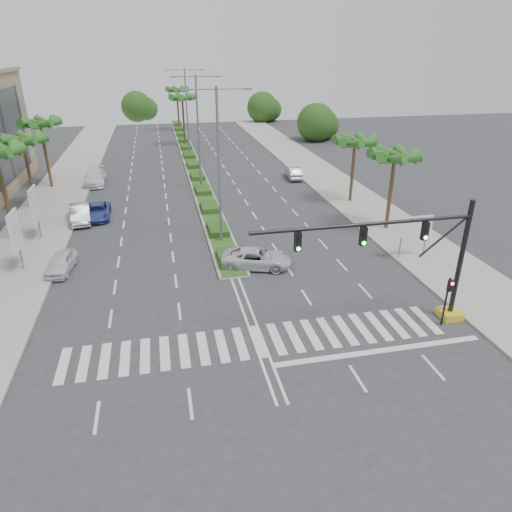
% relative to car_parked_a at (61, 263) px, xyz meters
% --- Properties ---
extents(ground, '(160.00, 160.00, 0.00)m').
position_rel_car_parked_a_xyz_m(ground, '(11.80, -11.19, -0.66)').
color(ground, '#333335').
rests_on(ground, ground).
extents(footpath_right, '(6.00, 120.00, 0.15)m').
position_rel_car_parked_a_xyz_m(footpath_right, '(27.00, 8.81, -0.58)').
color(footpath_right, gray).
rests_on(footpath_right, ground).
extents(footpath_left, '(6.00, 120.00, 0.15)m').
position_rel_car_parked_a_xyz_m(footpath_left, '(-3.40, 8.81, -0.58)').
color(footpath_left, gray).
rests_on(footpath_left, ground).
extents(median, '(2.20, 75.00, 0.20)m').
position_rel_car_parked_a_xyz_m(median, '(11.80, 33.81, -0.56)').
color(median, gray).
rests_on(median, ground).
extents(median_grass, '(1.80, 75.00, 0.04)m').
position_rel_car_parked_a_xyz_m(median_grass, '(11.80, 33.81, -0.44)').
color(median_grass, '#32521C').
rests_on(median_grass, median).
extents(signal_gantry, '(12.60, 1.20, 7.20)m').
position_rel_car_parked_a_xyz_m(signal_gantry, '(21.07, -11.19, 2.80)').
color(signal_gantry, gold).
rests_on(signal_gantry, ground).
extents(pedestrian_signal, '(0.28, 0.36, 3.00)m').
position_rel_car_parked_a_xyz_m(pedestrian_signal, '(22.40, -11.87, 1.38)').
color(pedestrian_signal, black).
rests_on(pedestrian_signal, ground).
extents(direction_sign, '(2.70, 0.11, 3.40)m').
position_rel_car_parked_a_xyz_m(direction_sign, '(25.30, -3.20, 1.79)').
color(direction_sign, slate).
rests_on(direction_sign, ground).
extents(billboard_near, '(0.18, 2.10, 4.35)m').
position_rel_car_parked_a_xyz_m(billboard_near, '(-2.70, 0.81, 2.30)').
color(billboard_near, slate).
rests_on(billboard_near, ground).
extents(billboard_far, '(0.18, 2.10, 4.35)m').
position_rel_car_parked_a_xyz_m(billboard_far, '(-2.70, 6.81, 2.30)').
color(billboard_far, slate).
rests_on(billboard_far, ground).
extents(palm_left_far, '(4.57, 4.68, 7.35)m').
position_rel_car_parked_a_xyz_m(palm_left_far, '(-4.70, 14.81, 5.84)').
color(palm_left_far, brown).
rests_on(palm_left_far, ground).
extents(palm_left_end, '(4.57, 4.68, 7.75)m').
position_rel_car_parked_a_xyz_m(palm_left_end, '(-4.70, 22.81, 6.22)').
color(palm_left_end, brown).
rests_on(palm_left_end, ground).
extents(palm_right_near, '(4.57, 4.68, 7.05)m').
position_rel_car_parked_a_xyz_m(palm_right_near, '(26.30, 2.81, 5.55)').
color(palm_right_near, brown).
rests_on(palm_right_near, ground).
extents(palm_right_far, '(4.57, 4.68, 6.75)m').
position_rel_car_parked_a_xyz_m(palm_right_far, '(26.30, 10.81, 5.26)').
color(palm_right_far, brown).
rests_on(palm_right_far, ground).
extents(palm_median_a, '(4.57, 4.68, 8.05)m').
position_rel_car_parked_a_xyz_m(palm_median_a, '(11.80, 43.81, 6.51)').
color(palm_median_a, brown).
rests_on(palm_median_a, ground).
extents(palm_median_b, '(4.57, 4.68, 8.05)m').
position_rel_car_parked_a_xyz_m(palm_median_b, '(11.80, 58.81, 6.51)').
color(palm_median_b, brown).
rests_on(palm_median_b, ground).
extents(streetlight_near, '(5.10, 0.25, 12.00)m').
position_rel_car_parked_a_xyz_m(streetlight_near, '(11.80, 2.81, 6.15)').
color(streetlight_near, slate).
rests_on(streetlight_near, ground).
extents(streetlight_mid, '(5.10, 0.25, 12.00)m').
position_rel_car_parked_a_xyz_m(streetlight_mid, '(11.80, 18.81, 6.15)').
color(streetlight_mid, slate).
rests_on(streetlight_mid, ground).
extents(streetlight_far, '(5.10, 0.25, 12.00)m').
position_rel_car_parked_a_xyz_m(streetlight_far, '(11.80, 34.81, 6.15)').
color(streetlight_far, slate).
rests_on(streetlight_far, ground).
extents(car_parked_a, '(2.02, 4.03, 1.32)m').
position_rel_car_parked_a_xyz_m(car_parked_a, '(0.00, 0.00, 0.00)').
color(car_parked_a, silver).
rests_on(car_parked_a, ground).
extents(car_parked_b, '(2.26, 4.95, 1.57)m').
position_rel_car_parked_a_xyz_m(car_parked_b, '(0.00, 10.42, 0.13)').
color(car_parked_b, '#A0A1A5').
rests_on(car_parked_b, ground).
extents(car_parked_c, '(2.27, 4.75, 1.31)m').
position_rel_car_parked_a_xyz_m(car_parked_c, '(1.43, 11.06, -0.00)').
color(car_parked_c, '#304095').
rests_on(car_parked_c, ground).
extents(car_parked_d, '(2.36, 5.66, 1.63)m').
position_rel_car_parked_a_xyz_m(car_parked_d, '(0.00, 23.24, 0.16)').
color(car_parked_d, white).
rests_on(car_parked_d, ground).
extents(car_crossing, '(5.46, 3.62, 1.39)m').
position_rel_car_parked_a_xyz_m(car_crossing, '(13.62, -2.22, 0.04)').
color(car_crossing, silver).
rests_on(car_crossing, ground).
extents(car_right, '(1.91, 4.42, 1.41)m').
position_rel_car_parked_a_xyz_m(car_right, '(23.21, 20.82, 0.05)').
color(car_right, '#A9A9AE').
rests_on(car_right, ground).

